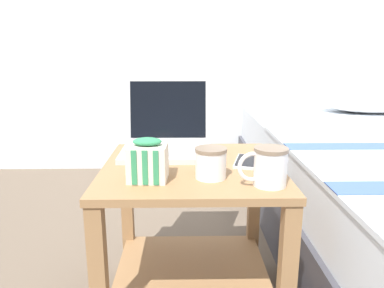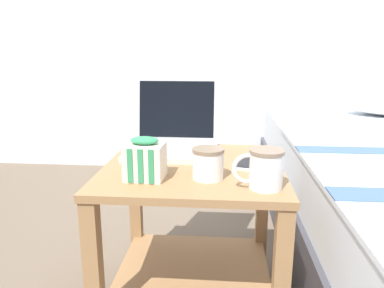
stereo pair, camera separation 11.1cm
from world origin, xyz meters
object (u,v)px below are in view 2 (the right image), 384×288
object	(u,v)px
mug_front_left	(208,161)
snack_bag	(145,160)
cell_phone	(249,163)
laptop	(174,137)
mug_front_right	(265,167)

from	to	relation	value
mug_front_left	snack_bag	world-z (taller)	snack_bag
mug_front_left	cell_phone	size ratio (longest dim) A/B	0.79
laptop	mug_front_right	xyz separation A→B (m)	(0.29, -0.36, 0.01)
snack_bag	mug_front_left	bearing A→B (deg)	5.45
mug_front_left	snack_bag	distance (m)	0.18
laptop	cell_phone	world-z (taller)	laptop
laptop	snack_bag	distance (m)	0.31
laptop	cell_phone	bearing A→B (deg)	-29.87
laptop	mug_front_left	xyz separation A→B (m)	(0.14, -0.29, -0.00)
mug_front_right	mug_front_left	bearing A→B (deg)	155.95
mug_front_left	mug_front_right	size ratio (longest dim) A/B	0.93
laptop	cell_phone	distance (m)	0.30
snack_bag	mug_front_right	bearing A→B (deg)	-8.69
mug_front_left	mug_front_right	distance (m)	0.16
mug_front_left	cell_phone	bearing A→B (deg)	48.59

